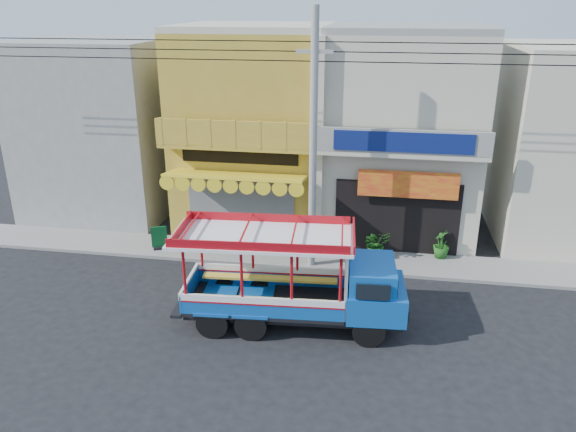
% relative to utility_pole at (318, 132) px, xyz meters
% --- Properties ---
extents(ground, '(90.00, 90.00, 0.00)m').
position_rel_utility_pole_xyz_m(ground, '(0.85, -3.30, -5.03)').
color(ground, black).
rests_on(ground, ground).
extents(sidewalk, '(30.00, 2.00, 0.12)m').
position_rel_utility_pole_xyz_m(sidewalk, '(0.85, 0.70, -4.97)').
color(sidewalk, slate).
rests_on(sidewalk, ground).
extents(shophouse_left, '(6.00, 7.50, 8.24)m').
position_rel_utility_pole_xyz_m(shophouse_left, '(-3.15, 4.66, -0.92)').
color(shophouse_left, '#AF8E26').
rests_on(shophouse_left, ground).
extents(shophouse_right, '(6.00, 6.75, 8.24)m').
position_rel_utility_pole_xyz_m(shophouse_right, '(2.85, 4.66, -0.93)').
color(shophouse_right, beige).
rests_on(shophouse_right, ground).
extents(party_pilaster, '(0.35, 0.30, 8.00)m').
position_rel_utility_pole_xyz_m(party_pilaster, '(-0.15, 1.55, -1.03)').
color(party_pilaster, beige).
rests_on(party_pilaster, ground).
extents(filler_building_left, '(6.00, 6.00, 7.60)m').
position_rel_utility_pole_xyz_m(filler_building_left, '(-10.15, 4.70, -1.23)').
color(filler_building_left, gray).
rests_on(filler_building_left, ground).
extents(utility_pole, '(28.00, 0.26, 9.00)m').
position_rel_utility_pole_xyz_m(utility_pole, '(0.00, 0.00, 0.00)').
color(utility_pole, gray).
rests_on(utility_pole, ground).
extents(songthaew_truck, '(6.82, 2.62, 3.12)m').
position_rel_utility_pole_xyz_m(songthaew_truck, '(0.24, -3.90, -3.53)').
color(songthaew_truck, black).
rests_on(songthaew_truck, ground).
extents(green_sign, '(0.58, 0.46, 0.92)m').
position_rel_utility_pole_xyz_m(green_sign, '(-6.10, 0.39, -4.53)').
color(green_sign, black).
rests_on(green_sign, sidewalk).
extents(potted_plant_a, '(1.24, 1.18, 1.09)m').
position_rel_utility_pole_xyz_m(potted_plant_a, '(2.14, 1.01, -4.37)').
color(potted_plant_a, '#1D5518').
rests_on(potted_plant_a, sidewalk).
extents(potted_plant_c, '(0.75, 0.75, 1.07)m').
position_rel_utility_pole_xyz_m(potted_plant_c, '(4.54, 1.40, -4.38)').
color(potted_plant_c, '#1D5518').
rests_on(potted_plant_c, sidewalk).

